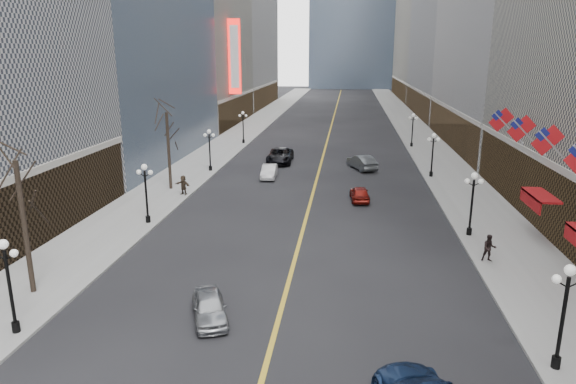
% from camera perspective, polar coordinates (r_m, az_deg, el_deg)
% --- Properties ---
extents(sidewalk_east, '(6.00, 230.00, 0.15)m').
position_cam_1_polar(sidewalk_east, '(77.29, 14.84, 5.35)').
color(sidewalk_east, gray).
rests_on(sidewalk_east, ground).
extents(sidewalk_west, '(6.00, 230.00, 0.15)m').
position_cam_1_polar(sidewalk_west, '(78.41, -5.96, 5.91)').
color(sidewalk_west, gray).
rests_on(sidewalk_west, ground).
extents(lane_line, '(0.25, 200.00, 0.02)m').
position_cam_1_polar(lane_line, '(86.46, 4.67, 6.75)').
color(lane_line, gold).
rests_on(lane_line, ground).
extents(streetlamp_east_0, '(1.26, 0.44, 4.52)m').
position_cam_1_polar(streetlamp_east_0, '(23.42, 28.38, -11.13)').
color(streetlamp_east_0, black).
rests_on(streetlamp_east_0, sidewalk_east).
extents(streetlamp_east_1, '(1.26, 0.44, 4.52)m').
position_cam_1_polar(streetlamp_east_1, '(37.79, 19.81, -0.56)').
color(streetlamp_east_1, black).
rests_on(streetlamp_east_1, sidewalk_east).
extents(streetlamp_east_2, '(1.26, 0.44, 4.52)m').
position_cam_1_polar(streetlamp_east_2, '(55.04, 15.79, 4.48)').
color(streetlamp_east_2, black).
rests_on(streetlamp_east_2, sidewalk_east).
extents(streetlamp_east_3, '(1.26, 0.44, 4.52)m').
position_cam_1_polar(streetlamp_east_3, '(72.66, 13.68, 7.09)').
color(streetlamp_east_3, black).
rests_on(streetlamp_east_3, sidewalk_east).
extents(streetlamp_west_0, '(1.26, 0.44, 4.52)m').
position_cam_1_polar(streetlamp_west_0, '(26.37, -28.66, -8.26)').
color(streetlamp_west_0, black).
rests_on(streetlamp_west_0, sidewalk_west).
extents(streetlamp_west_1, '(1.26, 0.44, 4.52)m').
position_cam_1_polar(streetlamp_west_1, '(39.69, -15.53, 0.52)').
color(streetlamp_west_1, black).
rests_on(streetlamp_west_1, sidewalk_west).
extents(streetlamp_west_2, '(1.26, 0.44, 4.52)m').
position_cam_1_polar(streetlamp_west_2, '(56.37, -8.71, 5.12)').
color(streetlamp_west_2, black).
rests_on(streetlamp_west_2, sidewalk_west).
extents(streetlamp_west_3, '(1.26, 0.44, 4.52)m').
position_cam_1_polar(streetlamp_west_3, '(73.67, -5.01, 7.56)').
color(streetlamp_west_3, black).
rests_on(streetlamp_west_3, sidewalk_west).
extents(flag_3, '(2.87, 0.12, 2.87)m').
position_cam_1_polar(flag_3, '(35.10, 27.12, 4.87)').
color(flag_3, '#B2B2B7').
rests_on(flag_3, ground).
extents(flag_4, '(2.87, 0.12, 2.87)m').
position_cam_1_polar(flag_4, '(39.77, 24.71, 6.17)').
color(flag_4, '#B2B2B7').
rests_on(flag_4, ground).
extents(flag_5, '(2.87, 0.12, 2.87)m').
position_cam_1_polar(flag_5, '(44.52, 22.81, 7.19)').
color(flag_5, '#B2B2B7').
rests_on(flag_5, ground).
extents(awning_c, '(1.40, 4.00, 0.93)m').
position_cam_1_polar(awning_c, '(38.96, 26.01, -0.48)').
color(awning_c, maroon).
rests_on(awning_c, ground).
extents(theatre_marquee, '(2.00, 0.55, 12.00)m').
position_cam_1_polar(theatre_marquee, '(87.58, -5.95, 14.71)').
color(theatre_marquee, red).
rests_on(theatre_marquee, ground).
extents(tree_west_near, '(3.60, 3.60, 7.92)m').
position_cam_1_polar(tree_west_near, '(29.46, -27.79, 1.01)').
color(tree_west_near, '#2D231C').
rests_on(tree_west_near, sidewalk_west).
extents(tree_west_far, '(3.60, 3.60, 7.92)m').
position_cam_1_polar(tree_west_far, '(48.84, -13.29, 7.32)').
color(tree_west_far, '#2D231C').
rests_on(tree_west_far, sidewalk_west).
extents(car_nb_near, '(2.84, 4.21, 1.33)m').
position_cam_1_polar(car_nb_near, '(25.77, -8.72, -12.50)').
color(car_nb_near, '#929598').
rests_on(car_nb_near, ground).
extents(car_nb_mid, '(1.63, 4.21, 1.37)m').
position_cam_1_polar(car_nb_mid, '(53.39, -2.10, 2.30)').
color(car_nb_mid, '#BEBEC0').
rests_on(car_nb_mid, ground).
extents(car_nb_far, '(2.98, 6.21, 1.71)m').
position_cam_1_polar(car_nb_far, '(60.84, -0.88, 4.06)').
color(car_nb_far, black).
rests_on(car_nb_far, ground).
extents(car_sb_mid, '(1.86, 3.99, 1.32)m').
position_cam_1_polar(car_sb_mid, '(45.45, 7.97, -0.17)').
color(car_sb_mid, maroon).
rests_on(car_sb_mid, ground).
extents(car_sb_far, '(3.54, 5.13, 1.60)m').
position_cam_1_polar(car_sb_far, '(57.98, 8.20, 3.30)').
color(car_sb_far, '#4E5256').
rests_on(car_sb_far, ground).
extents(ped_east_walk, '(0.83, 0.46, 1.71)m').
position_cam_1_polar(ped_east_walk, '(33.97, 21.46, -5.82)').
color(ped_east_walk, black).
rests_on(ped_east_walk, sidewalk_east).
extents(ped_west_far, '(1.71, 1.09, 1.79)m').
position_cam_1_polar(ped_west_far, '(47.35, -11.56, 0.77)').
color(ped_west_far, '#32261B').
rests_on(ped_west_far, sidewalk_west).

